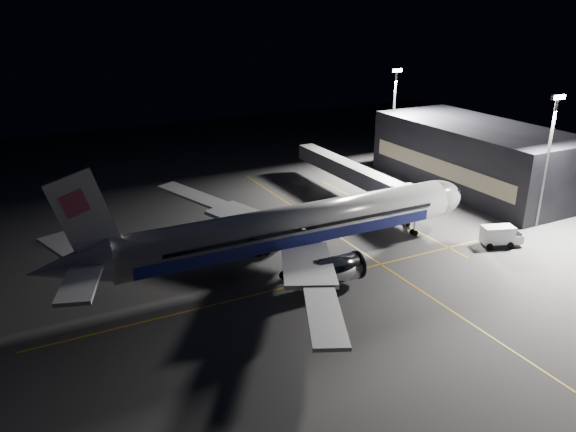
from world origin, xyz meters
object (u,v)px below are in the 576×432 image
(safety_cone_a, at_px, (287,227))
(safety_cone_c, at_px, (215,246))
(floodlight_mast_north, at_px, (394,110))
(airliner, at_px, (288,228))
(floodlight_mast_south, at_px, (549,150))
(service_truck, at_px, (501,235))
(jet_bridge, at_px, (357,175))
(baggage_tug, at_px, (268,220))
(safety_cone_b, at_px, (276,221))

(safety_cone_a, height_order, safety_cone_c, safety_cone_c)
(floodlight_mast_north, bearing_deg, airliner, -142.09)
(floodlight_mast_north, distance_m, floodlight_mast_south, 38.00)
(safety_cone_c, bearing_deg, service_truck, -25.92)
(airliner, xyz_separation_m, floodlight_mast_north, (41.08, 31.99, 7.21))
(jet_bridge, distance_m, safety_cone_c, 31.52)
(airliner, height_order, baggage_tug, airliner)
(baggage_tug, bearing_deg, airliner, -93.72)
(floodlight_mast_south, relative_size, baggage_tug, 7.15)
(service_truck, bearing_deg, safety_cone_c, 173.83)
(floodlight_mast_north, height_order, safety_cone_c, floodlight_mast_north)
(service_truck, height_order, safety_cone_c, service_truck)
(service_truck, bearing_deg, safety_cone_a, 160.92)
(baggage_tug, relative_size, safety_cone_c, 4.40)
(airliner, height_order, safety_cone_a, airliner)
(baggage_tug, height_order, safety_cone_c, baggage_tug)
(safety_cone_b, height_order, safety_cone_c, safety_cone_c)
(floodlight_mast_north, xyz_separation_m, baggage_tug, (-37.63, -18.26, -11.51))
(safety_cone_c, bearing_deg, floodlight_mast_north, 25.24)
(jet_bridge, height_order, safety_cone_b, jet_bridge)
(airliner, bearing_deg, floodlight_mast_south, -8.33)
(airliner, bearing_deg, service_truck, -16.09)
(baggage_tug, bearing_deg, floodlight_mast_north, 36.28)
(safety_cone_a, bearing_deg, service_truck, -38.83)
(safety_cone_b, xyz_separation_m, safety_cone_c, (-11.98, -4.64, 0.02))
(airliner, height_order, floodlight_mast_south, floodlight_mast_south)
(floodlight_mast_south, relative_size, service_truck, 3.31)
(jet_bridge, bearing_deg, airliner, -141.96)
(jet_bridge, height_order, floodlight_mast_north, floodlight_mast_north)
(airliner, bearing_deg, floodlight_mast_north, 37.91)
(floodlight_mast_north, xyz_separation_m, safety_cone_a, (-35.52, -20.81, -12.06))
(jet_bridge, height_order, floodlight_mast_south, floodlight_mast_south)
(airliner, height_order, service_truck, airliner)
(airliner, xyz_separation_m, safety_cone_b, (5.06, 14.00, -4.86))
(airliner, xyz_separation_m, safety_cone_a, (5.56, 11.18, -4.86))
(safety_cone_b, relative_size, safety_cone_c, 0.92)
(airliner, relative_size, baggage_tug, 21.24)
(airliner, distance_m, safety_cone_b, 15.66)
(baggage_tug, bearing_deg, safety_cone_b, 20.15)
(airliner, height_order, safety_cone_c, airliner)
(floodlight_mast_north, height_order, safety_cone_a, floodlight_mast_north)
(safety_cone_c, bearing_deg, airliner, -53.50)
(floodlight_mast_south, xyz_separation_m, safety_cone_c, (-48.00, 15.37, -12.04))
(floodlight_mast_south, bearing_deg, jet_bridge, 126.79)
(floodlight_mast_south, xyz_separation_m, safety_cone_a, (-35.52, 17.19, -12.06))
(jet_bridge, bearing_deg, floodlight_mast_south, -53.21)
(floodlight_mast_south, height_order, service_truck, floodlight_mast_south)
(safety_cone_c, bearing_deg, safety_cone_a, 8.32)
(service_truck, relative_size, safety_cone_b, 10.29)
(safety_cone_c, bearing_deg, baggage_tug, 22.83)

